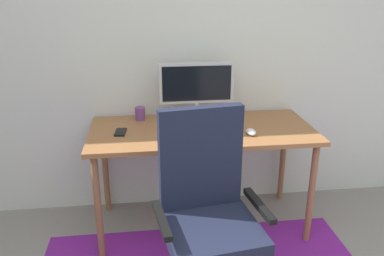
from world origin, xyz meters
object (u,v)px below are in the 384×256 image
(keyboard, at_px, (201,137))
(office_chair, at_px, (208,230))
(monitor, at_px, (197,86))
(desk, at_px, (202,139))
(computer_mouse, at_px, (251,132))
(coffee_cup, at_px, (140,114))
(cell_phone, at_px, (121,132))

(keyboard, relative_size, office_chair, 0.39)
(monitor, height_order, office_chair, monitor)
(desk, bearing_deg, keyboard, -100.54)
(desk, height_order, monitor, monitor)
(desk, relative_size, computer_mouse, 14.49)
(keyboard, xyz_separation_m, coffee_cup, (-0.38, 0.41, 0.04))
(keyboard, bearing_deg, coffee_cup, 132.68)
(computer_mouse, relative_size, cell_phone, 0.74)
(computer_mouse, bearing_deg, cell_phone, 170.86)
(desk, distance_m, cell_phone, 0.55)
(cell_phone, height_order, office_chair, office_chair)
(desk, distance_m, monitor, 0.38)
(cell_phone, bearing_deg, office_chair, -53.44)
(desk, distance_m, office_chair, 0.80)
(monitor, relative_size, keyboard, 1.21)
(coffee_cup, xyz_separation_m, cell_phone, (-0.13, -0.25, -0.04))
(desk, xyz_separation_m, coffee_cup, (-0.41, 0.24, 0.12))
(computer_mouse, bearing_deg, monitor, 131.85)
(cell_phone, bearing_deg, monitor, 26.99)
(computer_mouse, xyz_separation_m, office_chair, (-0.38, -0.62, -0.29))
(monitor, relative_size, cell_phone, 3.73)
(keyboard, bearing_deg, monitor, 86.86)
(keyboard, distance_m, coffee_cup, 0.56)
(monitor, height_order, cell_phone, monitor)
(desk, bearing_deg, computer_mouse, -26.21)
(keyboard, height_order, cell_phone, keyboard)
(computer_mouse, distance_m, office_chair, 0.79)
(cell_phone, bearing_deg, keyboard, -12.65)
(computer_mouse, xyz_separation_m, coffee_cup, (-0.71, 0.38, 0.03))
(computer_mouse, relative_size, office_chair, 0.09)
(desk, relative_size, coffee_cup, 16.08)
(office_chair, bearing_deg, keyboard, 76.99)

